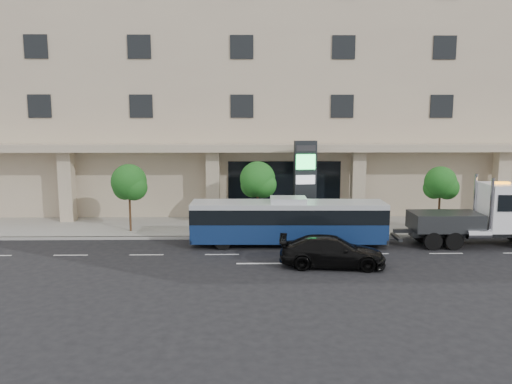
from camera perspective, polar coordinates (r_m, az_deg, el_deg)
The scene contains 11 objects.
ground at distance 28.29m, azimuth 4.41°, elevation -6.28°, with size 120.00×120.00×0.00m, color black.
sidewalk at distance 33.12m, azimuth 3.60°, elevation -3.96°, with size 120.00×6.00×0.15m, color gray.
curb at distance 30.20m, azimuth 4.06°, elevation -5.18°, with size 120.00×0.30×0.15m, color gray.
convention_center at distance 42.83m, azimuth 2.59°, elevation 12.17°, with size 60.00×17.60×20.00m.
tree_left at distance 31.95m, azimuth -14.27°, elevation 0.87°, with size 2.27×2.20×4.22m.
tree_mid at distance 31.08m, azimuth 0.23°, elevation 1.20°, with size 2.28×2.20×4.38m.
tree_right at distance 33.40m, azimuth 20.37°, elevation 0.79°, with size 2.10×2.00×4.04m.
city_bus at distance 28.33m, azimuth 3.67°, elevation -3.32°, with size 10.99×2.50×2.77m.
tow_truck at distance 31.05m, azimuth 24.78°, elevation -2.62°, with size 8.75×2.27×3.99m.
black_sedan at distance 24.75m, azimuth 8.68°, elevation -6.73°, with size 2.08×5.12×1.49m, color black.
signage_pylon at distance 31.86m, azimuth 5.62°, elevation 0.88°, with size 1.45×0.67×5.63m.
Camera 1 is at (-2.64, -27.24, 7.18)m, focal length 35.00 mm.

